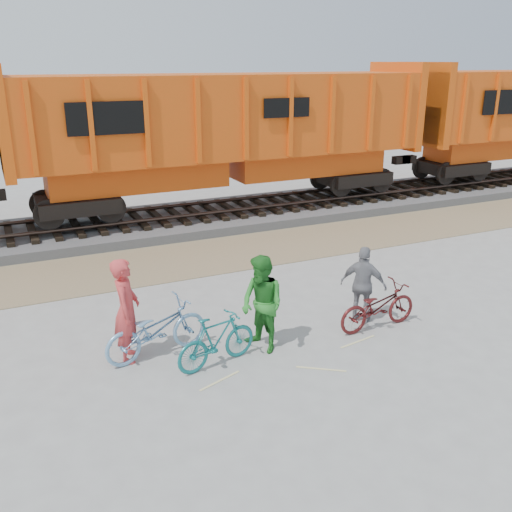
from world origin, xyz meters
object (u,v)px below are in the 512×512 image
object	(u,v)px
hopper_car_center	(227,131)
person_woman	(363,285)
person_man	(262,304)
bicycle_teal	(217,340)
bicycle_maroon	(378,307)
person_solo	(126,310)
bicycle_blue	(156,329)

from	to	relation	value
hopper_car_center	person_woman	world-z (taller)	hopper_car_center
hopper_car_center	person_man	xyz separation A→B (m)	(-3.02, -9.06, -2.07)
bicycle_teal	bicycle_maroon	world-z (taller)	bicycle_teal
hopper_car_center	person_solo	world-z (taller)	hopper_car_center
hopper_car_center	person_solo	distance (m)	10.15
person_solo	person_man	bearing A→B (deg)	-86.44
bicycle_maroon	person_man	size ratio (longest dim) A/B	0.98
hopper_car_center	person_woman	xyz separation A→B (m)	(-0.57, -8.84, -2.18)
hopper_car_center	bicycle_maroon	size ratio (longest dim) A/B	7.65
hopper_car_center	bicycle_blue	size ratio (longest dim) A/B	6.89
bicycle_teal	person_woman	xyz separation A→B (m)	(3.44, 0.42, 0.33)
bicycle_teal	person_solo	world-z (taller)	person_solo
bicycle_maroon	person_woman	bearing A→B (deg)	11.72
bicycle_blue	person_man	world-z (taller)	person_man
hopper_car_center	bicycle_teal	xyz separation A→B (m)	(-4.02, -9.26, -2.51)
bicycle_blue	person_man	size ratio (longest dim) A/B	1.09
bicycle_blue	person_woman	distance (m)	4.36
hopper_car_center	person_solo	xyz separation A→B (m)	(-5.40, -8.35, -2.02)
hopper_car_center	person_woman	distance (m)	9.12
bicycle_teal	bicycle_blue	bearing A→B (deg)	34.57
person_solo	person_man	size ratio (longest dim) A/B	1.05
bicycle_maroon	person_man	world-z (taller)	person_man
person_man	person_woman	bearing A→B (deg)	77.99
bicycle_blue	person_solo	size ratio (longest dim) A/B	1.04
bicycle_blue	bicycle_maroon	bearing A→B (deg)	-110.83
person_solo	bicycle_teal	bearing A→B (deg)	-103.13
person_solo	bicycle_blue	bearing A→B (deg)	-81.28
person_man	person_woman	distance (m)	2.46
bicycle_blue	person_woman	size ratio (longest dim) A/B	1.23
bicycle_maroon	person_solo	bearing A→B (deg)	77.52
bicycle_maroon	hopper_car_center	bearing A→B (deg)	-5.26
bicycle_teal	hopper_car_center	bearing A→B (deg)	-36.61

